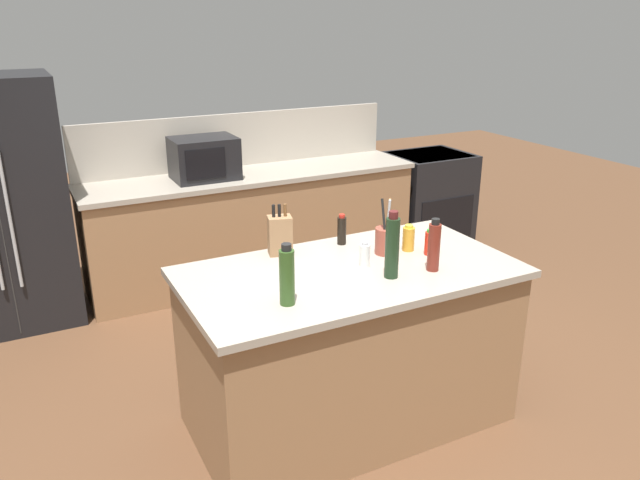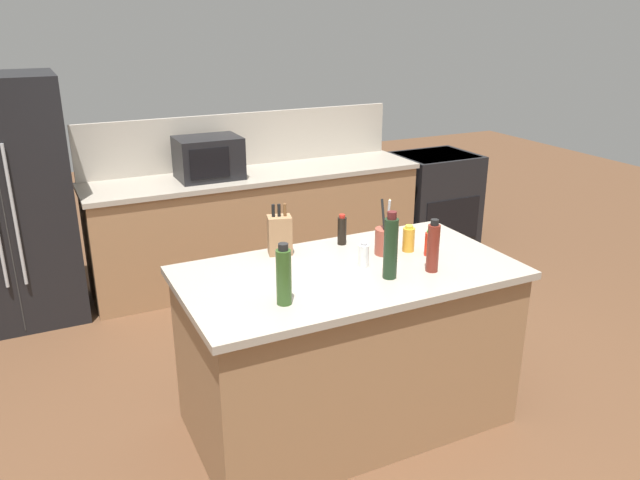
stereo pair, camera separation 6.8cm
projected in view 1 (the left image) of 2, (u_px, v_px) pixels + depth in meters
The scene contains 15 objects.
ground_plane at pixel (347, 418), 3.63m from camera, with size 14.00×14.00×0.00m, color brown.
back_counter_run at pixel (254, 225), 5.43m from camera, with size 2.87×0.66×0.94m.
wall_backsplash at pixel (238, 140), 5.45m from camera, with size 2.83×0.03×0.46m, color #B2A899.
kitchen_island at pixel (349, 347), 3.46m from camera, with size 1.78×0.96×0.94m.
range_oven at pixel (428, 199), 6.22m from camera, with size 0.76×0.65×0.92m.
microwave at pixel (204, 158), 5.04m from camera, with size 0.51×0.39×0.34m.
knife_block at pixel (280, 235), 3.47m from camera, with size 0.15×0.13×0.29m.
utensil_crock at pixel (386, 240), 3.49m from camera, with size 0.12×0.12×0.32m.
salt_shaker at pixel (365, 255), 3.32m from camera, with size 0.06×0.06×0.13m.
honey_jar at pixel (409, 238), 3.54m from camera, with size 0.07×0.07×0.15m.
wine_bottle at pixel (392, 247), 3.15m from camera, with size 0.07×0.07×0.35m.
olive_oil_bottle at pixel (287, 276), 2.86m from camera, with size 0.07×0.07×0.30m.
hot_sauce_bottle at pixel (429, 243), 3.48m from camera, with size 0.05×0.05×0.15m.
vinegar_bottle at pixel (434, 246), 3.24m from camera, with size 0.06×0.06×0.28m.
soy_sauce_bottle at pixel (342, 230), 3.63m from camera, with size 0.05×0.05×0.18m.
Camera 1 is at (-1.53, -2.64, 2.22)m, focal length 35.00 mm.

